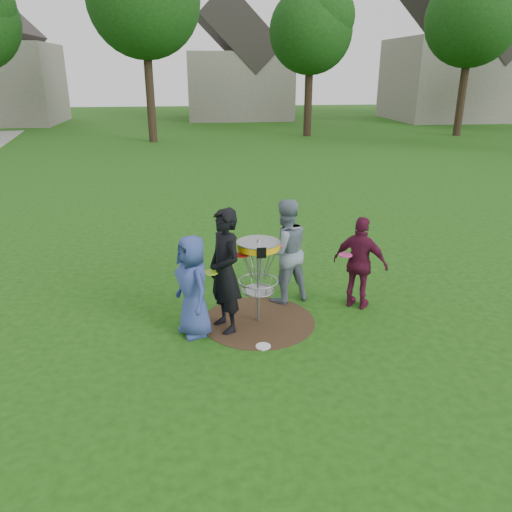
{
  "coord_description": "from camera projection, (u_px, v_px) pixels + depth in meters",
  "views": [
    {
      "loc": [
        -0.93,
        -7.0,
        3.76
      ],
      "look_at": [
        0.0,
        0.3,
        1.0
      ],
      "focal_mm": 35.0,
      "sensor_mm": 36.0,
      "label": 1
    }
  ],
  "objects": [
    {
      "name": "ground",
      "position": [
        258.0,
        321.0,
        7.94
      ],
      "size": [
        100.0,
        100.0,
        0.0
      ],
      "primitive_type": "plane",
      "color": "#19470F",
      "rests_on": "ground"
    },
    {
      "name": "dirt_patch",
      "position": [
        258.0,
        321.0,
        7.94
      ],
      "size": [
        1.8,
        1.8,
        0.01
      ],
      "primitive_type": "cylinder",
      "color": "#47331E",
      "rests_on": "ground"
    },
    {
      "name": "player_blue",
      "position": [
        193.0,
        286.0,
        7.31
      ],
      "size": [
        0.77,
        0.9,
        1.56
      ],
      "primitive_type": "imported",
      "rotation": [
        0.0,
        0.0,
        -1.14
      ],
      "color": "#33448E",
      "rests_on": "ground"
    },
    {
      "name": "player_black",
      "position": [
        225.0,
        271.0,
        7.39
      ],
      "size": [
        0.7,
        0.82,
        1.91
      ],
      "primitive_type": "imported",
      "rotation": [
        0.0,
        0.0,
        -1.15
      ],
      "color": "black",
      "rests_on": "ground"
    },
    {
      "name": "player_grey",
      "position": [
        285.0,
        251.0,
        8.38
      ],
      "size": [
        1.03,
        0.9,
        1.79
      ],
      "primitive_type": "imported",
      "rotation": [
        0.0,
        0.0,
        3.43
      ],
      "color": "slate",
      "rests_on": "ground"
    },
    {
      "name": "player_maroon",
      "position": [
        360.0,
        263.0,
        8.17
      ],
      "size": [
        0.96,
        0.86,
        1.57
      ],
      "primitive_type": "imported",
      "rotation": [
        0.0,
        0.0,
        2.49
      ],
      "color": "#5A1430",
      "rests_on": "ground"
    },
    {
      "name": "disc_on_grass",
      "position": [
        263.0,
        346.0,
        7.2
      ],
      "size": [
        0.22,
        0.22,
        0.02
      ],
      "primitive_type": "cylinder",
      "color": "white",
      "rests_on": "ground"
    },
    {
      "name": "disc_golf_basket",
      "position": [
        259.0,
        262.0,
        7.58
      ],
      "size": [
        0.66,
        0.67,
        1.38
      ],
      "color": "#9EA0A5",
      "rests_on": "ground"
    },
    {
      "name": "held_discs",
      "position": [
        271.0,
        256.0,
        7.72
      ],
      "size": [
        2.4,
        0.92,
        0.24
      ],
      "color": "#9DD918",
      "rests_on": "ground"
    },
    {
      "name": "tree_row",
      "position": [
        213.0,
        17.0,
        25.0
      ],
      "size": [
        51.2,
        17.42,
        9.9
      ],
      "color": "#38281C",
      "rests_on": "ground"
    },
    {
      "name": "house_row",
      "position": [
        264.0,
        64.0,
        37.76
      ],
      "size": [
        44.5,
        10.65,
        11.62
      ],
      "color": "gray",
      "rests_on": "ground"
    }
  ]
}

